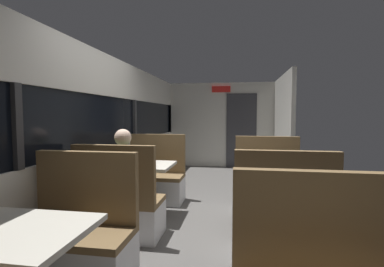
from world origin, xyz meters
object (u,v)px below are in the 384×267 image
object	(u,v)px
dining_table_near_window	(12,245)
dining_table_mid_window	(140,171)
coffee_cup_secondary	(265,166)
coffee_cup_primary	(145,162)
seated_passenger	(123,190)
bench_near_window_facing_entry	(78,243)
bench_mid_window_facing_entry	(155,181)
dining_table_rear_aisle	(274,179)
bench_rear_aisle_facing_end	(282,225)
bench_rear_aisle_facing_entry	(267,189)
bench_mid_window_facing_end	(120,209)

from	to	relation	value
dining_table_near_window	dining_table_mid_window	xyz separation A→B (m)	(0.00, 2.28, 0.00)
dining_table_mid_window	dining_table_near_window	bearing A→B (deg)	-90.00
dining_table_near_window	dining_table_mid_window	bearing A→B (deg)	90.00
dining_table_near_window	coffee_cup_secondary	xyz separation A→B (m)	(1.69, 2.18, 0.15)
dining_table_mid_window	coffee_cup_primary	distance (m)	0.20
dining_table_mid_window	coffee_cup_primary	world-z (taller)	coffee_cup_primary
seated_passenger	coffee_cup_secondary	world-z (taller)	seated_passenger
coffee_cup_secondary	bench_near_window_facing_entry	bearing A→B (deg)	-138.88
coffee_cup_primary	bench_mid_window_facing_entry	bearing A→B (deg)	97.20
dining_table_near_window	dining_table_rear_aisle	world-z (taller)	same
dining_table_near_window	seated_passenger	size ratio (longest dim) A/B	0.71
dining_table_rear_aisle	coffee_cup_secondary	distance (m)	0.20
bench_mid_window_facing_entry	dining_table_rear_aisle	xyz separation A→B (m)	(1.79, -0.90, 0.31)
bench_rear_aisle_facing_end	bench_rear_aisle_facing_entry	bearing A→B (deg)	90.00
bench_mid_window_facing_entry	dining_table_rear_aisle	world-z (taller)	bench_mid_window_facing_entry
bench_rear_aisle_facing_end	coffee_cup_primary	size ratio (longest dim) A/B	12.22
bench_rear_aisle_facing_end	coffee_cup_secondary	bearing A→B (deg)	97.07
bench_near_window_facing_entry	dining_table_rear_aisle	xyz separation A→B (m)	(1.79, 1.38, 0.31)
dining_table_mid_window	dining_table_rear_aisle	world-z (taller)	same
bench_near_window_facing_entry	bench_mid_window_facing_end	size ratio (longest dim) A/B	1.00
dining_table_mid_window	bench_mid_window_facing_end	size ratio (longest dim) A/B	0.82
bench_near_window_facing_entry	seated_passenger	world-z (taller)	seated_passenger
bench_mid_window_facing_end	seated_passenger	world-z (taller)	seated_passenger
bench_near_window_facing_entry	dining_table_near_window	bearing A→B (deg)	-90.00
dining_table_near_window	coffee_cup_primary	xyz separation A→B (m)	(0.10, 2.19, 0.15)
bench_mid_window_facing_end	bench_rear_aisle_facing_entry	bearing A→B (deg)	33.81
dining_table_rear_aisle	coffee_cup_primary	distance (m)	1.70
dining_table_rear_aisle	bench_rear_aisle_facing_end	distance (m)	0.77
bench_mid_window_facing_end	bench_rear_aisle_facing_end	bearing A→B (deg)	-6.38
bench_mid_window_facing_end	coffee_cup_primary	bearing A→B (deg)	80.73
bench_mid_window_facing_end	coffee_cup_secondary	distance (m)	1.85
dining_table_mid_window	coffee_cup_secondary	bearing A→B (deg)	-3.63
coffee_cup_primary	coffee_cup_secondary	world-z (taller)	same
dining_table_mid_window	bench_mid_window_facing_end	bearing A→B (deg)	-90.00
dining_table_rear_aisle	coffee_cup_primary	size ratio (longest dim) A/B	10.00
bench_near_window_facing_entry	bench_mid_window_facing_entry	xyz separation A→B (m)	(0.00, 2.28, 0.00)
seated_passenger	coffee_cup_secondary	bearing A→B (deg)	17.08
dining_table_near_window	bench_near_window_facing_entry	xyz separation A→B (m)	(0.00, 0.70, -0.31)
bench_mid_window_facing_entry	dining_table_mid_window	bearing A→B (deg)	-90.00
bench_near_window_facing_entry	bench_mid_window_facing_entry	size ratio (longest dim) A/B	1.00
bench_near_window_facing_entry	bench_mid_window_facing_end	world-z (taller)	same
bench_near_window_facing_entry	coffee_cup_secondary	bearing A→B (deg)	41.12
bench_mid_window_facing_end	bench_mid_window_facing_entry	size ratio (longest dim) A/B	1.00
dining_table_mid_window	bench_mid_window_facing_end	xyz separation A→B (m)	(0.00, -0.70, -0.31)
coffee_cup_primary	seated_passenger	bearing A→B (deg)	-100.49
seated_passenger	bench_mid_window_facing_entry	bearing A→B (deg)	90.00
bench_mid_window_facing_end	bench_rear_aisle_facing_entry	world-z (taller)	same
dining_table_near_window	bench_rear_aisle_facing_entry	world-z (taller)	bench_rear_aisle_facing_entry
bench_mid_window_facing_end	bench_near_window_facing_entry	bearing A→B (deg)	-90.00
dining_table_mid_window	bench_mid_window_facing_entry	size ratio (longest dim) A/B	0.82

